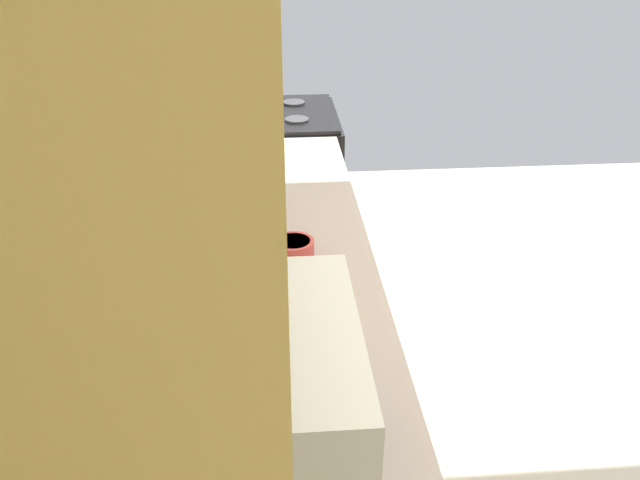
{
  "coord_description": "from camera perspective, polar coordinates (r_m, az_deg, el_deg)",
  "views": [
    {
      "loc": [
        -1.62,
        1.2,
        1.88
      ],
      "look_at": [
        -0.41,
        1.1,
        1.24
      ],
      "focal_mm": 37.64,
      "sensor_mm": 36.0,
      "label": 1
    }
  ],
  "objects": [
    {
      "name": "microwave",
      "position": [
        1.29,
        -4.71,
        -12.74
      ],
      "size": [
        0.52,
        0.37,
        0.29
      ],
      "color": "white",
      "rests_on": "counter_run"
    },
    {
      "name": "bowl",
      "position": [
        2.0,
        -2.27,
        -0.58
      ],
      "size": [
        0.12,
        0.12,
        0.05
      ],
      "color": "#D84C47",
      "rests_on": "counter_run"
    },
    {
      "name": "wall_back",
      "position": [
        1.74,
        -16.54,
        8.94
      ],
      "size": [
        3.86,
        0.12,
        2.7
      ],
      "primitive_type": "cube",
      "color": "beige",
      "rests_on": "ground_plane"
    },
    {
      "name": "oven_range",
      "position": [
        3.44,
        -3.92,
        3.47
      ],
      "size": [
        0.63,
        0.65,
        1.08
      ],
      "color": "black",
      "rests_on": "ground_plane"
    }
  ]
}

